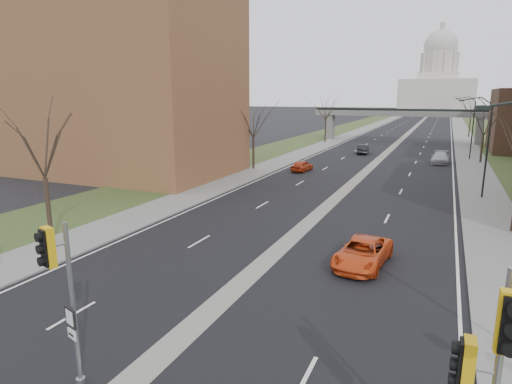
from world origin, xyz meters
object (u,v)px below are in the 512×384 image
Objects in this scene: car_left_near at (302,166)px; car_right_mid at (440,158)px; signal_pole_right at (489,362)px; car_left_far at (363,149)px; car_right_near at (363,253)px; signal_pole_median at (60,278)px.

car_left_near is 20.23m from car_right_mid.
car_left_far is (-12.83, 59.16, -2.96)m from signal_pole_right.
car_right_near is (11.99, -26.78, 0.03)m from car_left_near.
car_left_far is 0.83× the size of car_right_mid.
car_right_near is (8.16, -45.95, -0.03)m from car_left_far.
signal_pole_right is (11.07, 0.47, 0.01)m from signal_pole_median.
car_left_far reaches higher than car_right_near.
car_left_near is at bearing 119.58° from car_right_near.
car_left_near is (-16.66, 39.98, -3.02)m from signal_pole_right.
signal_pole_median reaches higher than car_right_mid.
car_left_far is 46.67m from car_right_near.
signal_pole_median reaches higher than car_left_far.
signal_pole_median is 1.05× the size of car_right_near.
car_right_mid is (-1.59, 53.48, -2.92)m from signal_pole_right.
signal_pole_right is at bearing -86.85° from car_right_mid.
signal_pole_right is at bearing 97.51° from car_left_far.
car_right_mid reaches higher than car_right_near.
car_right_mid is (3.07, 40.28, 0.07)m from car_right_near.
car_left_far is (3.83, 19.17, 0.06)m from car_left_near.
signal_pole_right is 60.60m from car_left_far.
car_right_mid is at bearing 97.49° from signal_pole_median.
signal_pole_median is 54.86m from car_right_mid.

